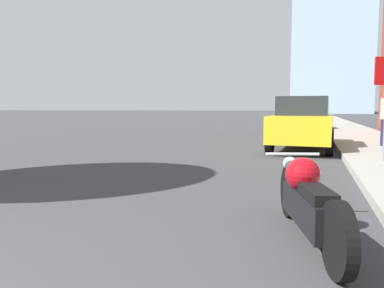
# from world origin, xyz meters

# --- Properties ---
(sidewalk) EXTENTS (2.62, 240.00, 0.15)m
(sidewalk) POSITION_xyz_m (5.06, 40.00, 0.07)
(sidewalk) COLOR gray
(sidewalk) RESTS_ON ground_plane
(motorcycle) EXTENTS (0.85, 2.23, 0.80)m
(motorcycle) POSITION_xyz_m (2.94, 3.25, 0.40)
(motorcycle) COLOR black
(motorcycle) RESTS_ON ground_plane
(parked_car_yellow) EXTENTS (2.02, 4.41, 1.66)m
(parked_car_yellow) POSITION_xyz_m (2.74, 11.66, 0.84)
(parked_car_yellow) COLOR gold
(parked_car_yellow) RESTS_ON ground_plane
(parked_car_silver) EXTENTS (1.89, 4.37, 1.63)m
(parked_car_silver) POSITION_xyz_m (2.60, 22.08, 0.81)
(parked_car_silver) COLOR #BCBCC1
(parked_car_silver) RESTS_ON ground_plane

